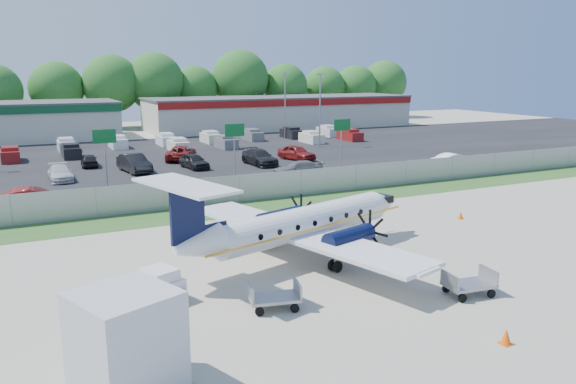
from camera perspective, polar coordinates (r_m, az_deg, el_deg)
name	(u,v)px	position (r m, az deg, el deg)	size (l,w,h in m)	color
ground	(339,258)	(29.00, 5.23, -6.71)	(170.00, 170.00, 0.00)	#AFA794
grass_verge	(250,208)	(39.33, -3.83, -1.60)	(170.00, 4.00, 0.02)	#2D561E
access_road	(218,189)	(45.73, -7.15, 0.29)	(170.00, 8.00, 0.02)	black
parking_lot	(157,155)	(65.68, -13.13, 3.69)	(170.00, 32.00, 0.02)	black
perimeter_fence	(240,189)	(40.93, -4.91, 0.35)	(120.00, 0.06, 1.99)	gray
building_east	(281,112)	(94.68, -0.70, 8.12)	(44.40, 12.40, 5.24)	beige
sign_left	(105,145)	(47.10, -18.11, 4.57)	(1.80, 0.26, 5.00)	gray
sign_mid	(235,138)	(49.79, -5.45, 5.50)	(1.80, 0.26, 5.00)	gray
sign_right	(342,132)	(54.60, 5.48, 6.09)	(1.80, 0.26, 5.00)	gray
light_pole_ne	(320,105)	(70.48, 3.26, 8.81)	(0.90, 0.35, 9.09)	gray
light_pole_se	(285,101)	(79.34, -0.30, 9.21)	(0.90, 0.35, 9.09)	gray
tree_line	(110,128)	(98.90, -17.63, 6.19)	(112.00, 6.00, 14.00)	#22601C
aircraft	(301,223)	(28.31, 1.29, -3.22)	(15.67, 15.30, 4.79)	silver
pushback_tug	(152,288)	(23.94, -13.67, -9.48)	(3.00, 2.64, 1.41)	silver
baggage_cart_near	(274,297)	(22.90, -1.40, -10.62)	(2.25, 1.63, 1.06)	gray
baggage_cart_far	(469,284)	(25.38, 17.91, -8.87)	(2.20, 1.47, 1.08)	gray
service_container	(126,346)	(17.69, -16.10, -14.84)	(3.69, 3.69, 3.16)	silver
cone_nose	(461,215)	(38.01, 17.14, -2.27)	(0.35, 0.35, 0.49)	#F45307
cone_port_wing	(506,337)	(21.65, 21.27, -13.55)	(0.40, 0.40, 0.57)	#F45307
cone_starboard_wing	(282,211)	(37.14, -0.63, -1.96)	(0.42, 0.42, 0.60)	#F45307
road_car_west	(36,211)	(41.96, -24.27, -1.81)	(1.73, 4.96, 1.64)	maroon
road_car_mid	(298,176)	(51.13, 0.99, 1.64)	(1.91, 4.70, 1.36)	#595B5E
road_car_east	(455,169)	(57.20, 16.58, 2.26)	(1.64, 4.69, 1.55)	silver
parked_car_a	(61,181)	(52.82, -22.08, 1.08)	(1.87, 4.61, 1.34)	silver
parked_car_b	(135,172)	(55.01, -15.30, 1.95)	(1.82, 5.22, 1.72)	black
parked_car_c	(194,169)	(55.83, -9.49, 2.37)	(1.73, 4.30, 1.47)	black
parked_car_d	(260,165)	(57.26, -2.90, 2.76)	(2.18, 5.37, 1.56)	black
parked_car_e	(297,160)	(60.39, 0.88, 3.27)	(1.87, 4.65, 1.58)	maroon
parked_car_f	(90,167)	(59.52, -19.50, 2.44)	(1.53, 3.81, 1.30)	black
parked_car_g	(181,160)	(61.31, -10.79, 3.19)	(2.60, 5.65, 1.57)	maroon
far_parking_rows	(148,150)	(70.52, -14.06, 4.20)	(56.00, 10.00, 1.60)	gray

